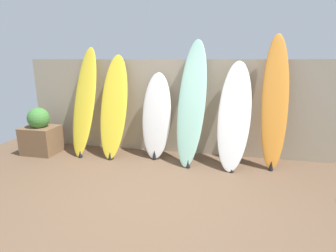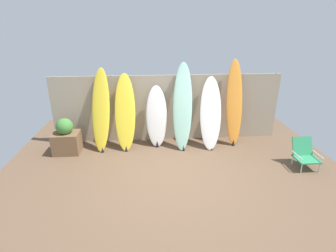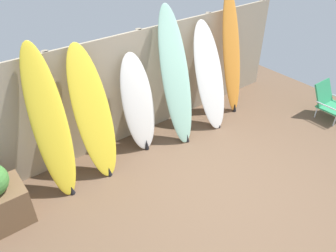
% 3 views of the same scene
% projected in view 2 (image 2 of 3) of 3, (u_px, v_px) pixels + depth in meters
% --- Properties ---
extents(ground, '(7.68, 7.68, 0.00)m').
position_uv_depth(ground, '(175.00, 177.00, 5.55)').
color(ground, brown).
extents(fence_back, '(6.08, 0.11, 1.80)m').
position_uv_depth(fence_back, '(168.00, 108.00, 7.08)').
color(fence_back, tan).
rests_on(fence_back, ground).
extents(surfboard_yellow_0, '(0.54, 0.77, 2.04)m').
position_uv_depth(surfboard_yellow_0, '(101.00, 111.00, 6.53)').
color(surfboard_yellow_0, yellow).
rests_on(surfboard_yellow_0, ground).
extents(surfboard_yellow_1, '(0.54, 0.68, 1.89)m').
position_uv_depth(surfboard_yellow_1, '(125.00, 113.00, 6.60)').
color(surfboard_yellow_1, yellow).
rests_on(surfboard_yellow_1, ground).
extents(surfboard_white_2, '(0.55, 0.46, 1.57)m').
position_uv_depth(surfboard_white_2, '(157.00, 117.00, 6.79)').
color(surfboard_white_2, white).
rests_on(surfboard_white_2, ground).
extents(surfboard_seafoam_3, '(0.58, 0.84, 2.15)m').
position_uv_depth(surfboard_seafoam_3, '(183.00, 107.00, 6.63)').
color(surfboard_seafoam_3, '#9ED6BC').
rests_on(surfboard_seafoam_3, ground).
extents(surfboard_white_4, '(0.63, 0.82, 1.79)m').
position_uv_depth(surfboard_white_4, '(211.00, 113.00, 6.72)').
color(surfboard_white_4, white).
rests_on(surfboard_white_4, ground).
extents(surfboard_orange_5, '(0.44, 0.55, 2.22)m').
position_uv_depth(surfboard_orange_5, '(234.00, 104.00, 6.80)').
color(surfboard_orange_5, orange).
rests_on(surfboard_orange_5, ground).
extents(beach_chair, '(0.50, 0.57, 0.64)m').
position_uv_depth(beach_chair, '(305.00, 153.00, 5.88)').
color(beach_chair, silver).
rests_on(beach_chair, ground).
extents(planter_box, '(0.63, 0.52, 0.91)m').
position_uv_depth(planter_box, '(66.00, 138.00, 6.49)').
color(planter_box, brown).
rests_on(planter_box, ground).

